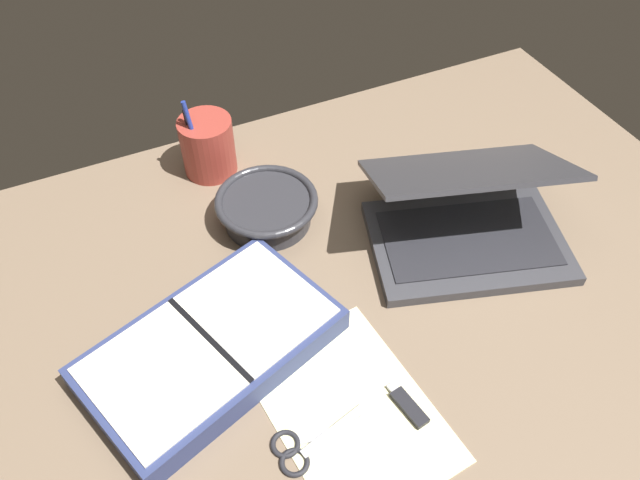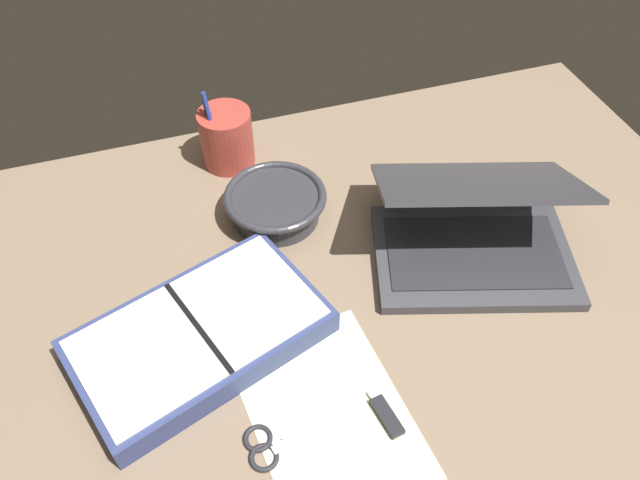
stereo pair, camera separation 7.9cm
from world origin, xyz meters
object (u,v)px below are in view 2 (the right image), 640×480
at_px(planner, 200,335).
at_px(bowl, 276,203).
at_px(pen_cup, 226,138).
at_px(scissors, 273,443).
at_px(laptop, 475,231).

bearing_deg(planner, bowl, 32.61).
distance_m(pen_cup, planner, 0.41).
relative_size(pen_cup, scissors, 1.18).
distance_m(planner, scissors, 0.19).
xyz_separation_m(bowl, scissors, (-0.11, -0.40, -0.03)).
distance_m(bowl, planner, 0.28).
distance_m(laptop, planner, 0.46).
bearing_deg(laptop, bowl, 165.41).
distance_m(laptop, bowl, 0.33).
height_order(bowl, pen_cup, pen_cup).
relative_size(bowl, pen_cup, 1.08).
relative_size(laptop, scissors, 2.78).
relative_size(laptop, planner, 0.95).
relative_size(laptop, bowl, 2.18).
distance_m(bowl, pen_cup, 0.18).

